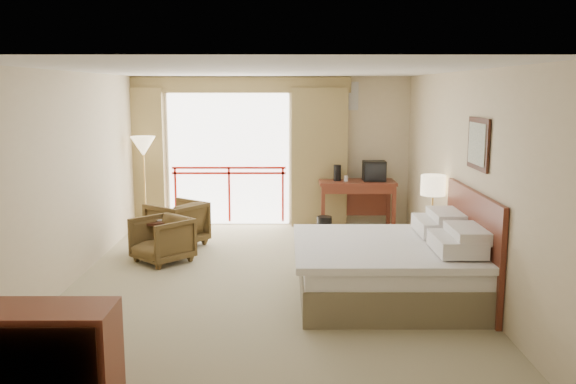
{
  "coord_description": "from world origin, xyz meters",
  "views": [
    {
      "loc": [
        0.26,
        -7.61,
        2.48
      ],
      "look_at": [
        0.28,
        0.4,
        1.12
      ],
      "focal_mm": 38.0,
      "sensor_mm": 36.0,
      "label": 1
    }
  ],
  "objects_px": {
    "wastebasket": "(324,226)",
    "table_lamp": "(433,186)",
    "floor_lamp": "(143,150)",
    "armchair_far": "(178,245)",
    "nightstand": "(432,243)",
    "tv": "(374,171)",
    "side_table": "(156,231)",
    "desk": "(356,191)",
    "armchair_near": "(163,262)",
    "dresser": "(33,360)",
    "bed": "(390,267)"
  },
  "relations": [
    {
      "from": "wastebasket",
      "to": "table_lamp",
      "type": "bearing_deg",
      "value": -52.03
    },
    {
      "from": "floor_lamp",
      "to": "armchair_far",
      "type": "bearing_deg",
      "value": -52.51
    },
    {
      "from": "nightstand",
      "to": "wastebasket",
      "type": "bearing_deg",
      "value": 129.46
    },
    {
      "from": "tv",
      "to": "table_lamp",
      "type": "bearing_deg",
      "value": -63.36
    },
    {
      "from": "table_lamp",
      "to": "floor_lamp",
      "type": "bearing_deg",
      "value": 155.8
    },
    {
      "from": "armchair_far",
      "to": "side_table",
      "type": "distance_m",
      "value": 0.7
    },
    {
      "from": "desk",
      "to": "wastebasket",
      "type": "distance_m",
      "value": 0.93
    },
    {
      "from": "armchair_near",
      "to": "floor_lamp",
      "type": "bearing_deg",
      "value": 153.37
    },
    {
      "from": "armchair_far",
      "to": "side_table",
      "type": "xyz_separation_m",
      "value": [
        -0.21,
        -0.57,
        0.36
      ]
    },
    {
      "from": "side_table",
      "to": "armchair_far",
      "type": "bearing_deg",
      "value": 69.48
    },
    {
      "from": "desk",
      "to": "side_table",
      "type": "distance_m",
      "value": 3.67
    },
    {
      "from": "table_lamp",
      "to": "dresser",
      "type": "bearing_deg",
      "value": -135.09
    },
    {
      "from": "bed",
      "to": "armchair_far",
      "type": "distance_m",
      "value": 3.91
    },
    {
      "from": "side_table",
      "to": "dresser",
      "type": "bearing_deg",
      "value": -89.83
    },
    {
      "from": "wastebasket",
      "to": "side_table",
      "type": "distance_m",
      "value": 2.91
    },
    {
      "from": "nightstand",
      "to": "dresser",
      "type": "xyz_separation_m",
      "value": [
        -4.0,
        -3.94,
        0.09
      ]
    },
    {
      "from": "side_table",
      "to": "table_lamp",
      "type": "bearing_deg",
      "value": -7.66
    },
    {
      "from": "nightstand",
      "to": "floor_lamp",
      "type": "distance_m",
      "value": 5.09
    },
    {
      "from": "tv",
      "to": "floor_lamp",
      "type": "distance_m",
      "value": 4.03
    },
    {
      "from": "armchair_far",
      "to": "desk",
      "type": "bearing_deg",
      "value": 149.07
    },
    {
      "from": "armchair_far",
      "to": "side_table",
      "type": "height_order",
      "value": "side_table"
    },
    {
      "from": "table_lamp",
      "to": "dresser",
      "type": "xyz_separation_m",
      "value": [
        -4.0,
        -3.99,
        -0.72
      ]
    },
    {
      "from": "bed",
      "to": "floor_lamp",
      "type": "xyz_separation_m",
      "value": [
        -3.7,
        3.41,
        1.07
      ]
    },
    {
      "from": "bed",
      "to": "tv",
      "type": "relative_size",
      "value": 5.43
    },
    {
      "from": "bed",
      "to": "armchair_far",
      "type": "xyz_separation_m",
      "value": [
        -2.99,
        2.49,
        -0.38
      ]
    },
    {
      "from": "nightstand",
      "to": "desk",
      "type": "height_order",
      "value": "desk"
    },
    {
      "from": "side_table",
      "to": "floor_lamp",
      "type": "bearing_deg",
      "value": 108.44
    },
    {
      "from": "bed",
      "to": "table_lamp",
      "type": "bearing_deg",
      "value": 59.57
    },
    {
      "from": "bed",
      "to": "tv",
      "type": "bearing_deg",
      "value": 85.14
    },
    {
      "from": "table_lamp",
      "to": "side_table",
      "type": "bearing_deg",
      "value": 172.34
    },
    {
      "from": "armchair_near",
      "to": "table_lamp",
      "type": "bearing_deg",
      "value": 41.64
    },
    {
      "from": "bed",
      "to": "desk",
      "type": "xyz_separation_m",
      "value": [
        0.01,
        3.67,
        0.3
      ]
    },
    {
      "from": "side_table",
      "to": "floor_lamp",
      "type": "relative_size",
      "value": 0.31
    },
    {
      "from": "nightstand",
      "to": "desk",
      "type": "xyz_separation_m",
      "value": [
        -0.8,
        2.34,
        0.35
      ]
    },
    {
      "from": "desk",
      "to": "floor_lamp",
      "type": "xyz_separation_m",
      "value": [
        -3.71,
        -0.26,
        0.76
      ]
    },
    {
      "from": "desk",
      "to": "table_lamp",
      "type": "bearing_deg",
      "value": -72.38
    },
    {
      "from": "nightstand",
      "to": "floor_lamp",
      "type": "relative_size",
      "value": 0.4
    },
    {
      "from": "table_lamp",
      "to": "desk",
      "type": "distance_m",
      "value": 2.47
    },
    {
      "from": "bed",
      "to": "armchair_near",
      "type": "distance_m",
      "value": 3.42
    },
    {
      "from": "desk",
      "to": "wastebasket",
      "type": "bearing_deg",
      "value": -142.07
    },
    {
      "from": "armchair_near",
      "to": "armchair_far",
      "type": "bearing_deg",
      "value": 131.28
    },
    {
      "from": "table_lamp",
      "to": "desk",
      "type": "relative_size",
      "value": 0.45
    },
    {
      "from": "table_lamp",
      "to": "dresser",
      "type": "relative_size",
      "value": 0.48
    },
    {
      "from": "desk",
      "to": "side_table",
      "type": "bearing_deg",
      "value": -153.1
    },
    {
      "from": "side_table",
      "to": "floor_lamp",
      "type": "height_order",
      "value": "floor_lamp"
    },
    {
      "from": "bed",
      "to": "armchair_far",
      "type": "relative_size",
      "value": 2.71
    },
    {
      "from": "armchair_far",
      "to": "nightstand",
      "type": "bearing_deg",
      "value": 110.58
    },
    {
      "from": "nightstand",
      "to": "side_table",
      "type": "relative_size",
      "value": 1.26
    },
    {
      "from": "armchair_near",
      "to": "side_table",
      "type": "distance_m",
      "value": 0.56
    },
    {
      "from": "nightstand",
      "to": "table_lamp",
      "type": "xyz_separation_m",
      "value": [
        0.0,
        0.05,
        0.8
      ]
    }
  ]
}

